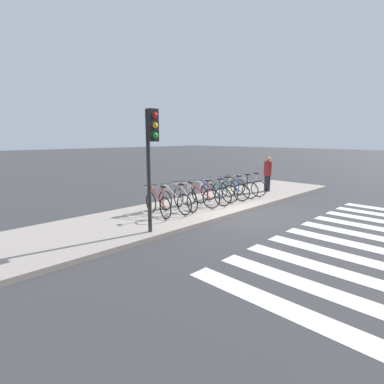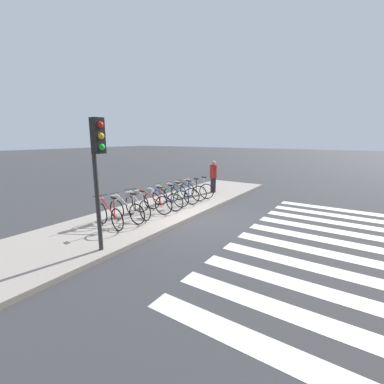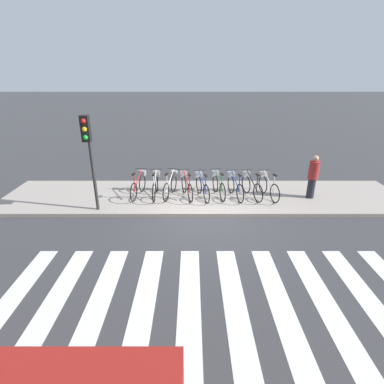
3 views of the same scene
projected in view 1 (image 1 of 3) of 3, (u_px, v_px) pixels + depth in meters
name	position (u px, v px, depth m)	size (l,w,h in m)	color
ground_plane	(241.00, 214.00, 9.76)	(120.00, 120.00, 0.00)	#38383A
sidewalk	(207.00, 205.00, 10.80)	(14.20, 3.04, 0.12)	#9E9389
parked_bicycle_0	(156.00, 201.00, 9.13)	(0.46, 1.54, 0.96)	black
parked_bicycle_1	(172.00, 199.00, 9.51)	(0.46, 1.56, 0.96)	black
parked_bicycle_2	(184.00, 196.00, 9.91)	(0.54, 1.52, 0.96)	black
parked_bicycle_3	(197.00, 194.00, 10.24)	(0.56, 1.51, 0.96)	black
parked_bicycle_4	(209.00, 193.00, 10.58)	(0.57, 1.51, 0.96)	black
parked_bicycle_5	(217.00, 190.00, 11.08)	(0.49, 1.53, 0.96)	black
parked_bicycle_6	(228.00, 189.00, 11.41)	(0.52, 1.53, 0.96)	black
parked_bicycle_7	(237.00, 187.00, 11.83)	(0.60, 1.50, 0.96)	black
parked_bicycle_8	(246.00, 185.00, 12.23)	(0.53, 1.52, 0.96)	black
pedestrian	(268.00, 173.00, 13.15)	(0.34, 0.34, 1.52)	#23232D
traffic_light	(151.00, 145.00, 7.11)	(0.24, 0.40, 3.00)	#2D2D2D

